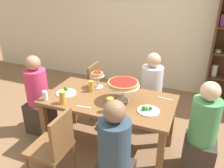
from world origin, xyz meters
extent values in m
plane|color=#846042|center=(0.00, 0.00, 0.00)|extent=(12.00, 12.00, 0.00)
cube|color=beige|center=(0.00, 2.20, 1.40)|extent=(8.00, 0.12, 2.80)
cube|color=brown|center=(0.00, 0.00, 0.72)|extent=(1.57, 0.82, 0.04)
cube|color=brown|center=(-0.73, -0.35, 0.35)|extent=(0.07, 0.07, 0.70)
cube|color=brown|center=(0.73, -0.35, 0.35)|extent=(0.07, 0.07, 0.70)
cube|color=brown|center=(-0.73, 0.35, 0.35)|extent=(0.07, 0.07, 0.70)
cube|color=brown|center=(0.73, 0.35, 0.35)|extent=(0.07, 0.07, 0.70)
cube|color=#4C2D19|center=(1.11, 1.98, 1.10)|extent=(0.03, 0.30, 2.20)
cylinder|color=beige|center=(1.20, 1.98, 0.57)|extent=(0.11, 0.11, 0.21)
cylinder|color=beige|center=(1.20, 1.98, 0.92)|extent=(0.11, 0.11, 0.04)
cube|color=#7A3370|center=(1.18, 1.98, 1.44)|extent=(0.06, 0.13, 0.19)
cylinder|color=#33475B|center=(0.36, -0.73, 0.70)|extent=(0.30, 0.30, 0.50)
sphere|color=#846047|center=(0.36, -0.73, 1.05)|extent=(0.20, 0.20, 0.20)
cube|color=#382D28|center=(-1.08, 0.00, 0.23)|extent=(0.34, 0.34, 0.45)
cylinder|color=#D63866|center=(-1.08, 0.00, 0.70)|extent=(0.30, 0.30, 0.50)
sphere|color=#A87A5B|center=(-1.08, 0.00, 1.05)|extent=(0.20, 0.20, 0.20)
cube|color=#382D28|center=(0.36, 0.72, 0.23)|extent=(0.34, 0.34, 0.45)
cylinder|color=silver|center=(0.36, 0.72, 0.70)|extent=(0.30, 0.30, 0.50)
sphere|color=tan|center=(0.36, 0.72, 1.05)|extent=(0.20, 0.20, 0.20)
cube|color=#382D28|center=(1.10, -0.02, 0.23)|extent=(0.34, 0.34, 0.45)
cylinder|color=#4C935B|center=(1.10, -0.02, 0.70)|extent=(0.30, 0.30, 0.50)
sphere|color=beige|center=(1.10, -0.02, 1.05)|extent=(0.20, 0.20, 0.20)
cube|color=brown|center=(-0.38, -0.72, 0.43)|extent=(0.40, 0.40, 0.04)
cube|color=brown|center=(-0.20, -0.72, 0.66)|extent=(0.04, 0.36, 0.42)
cylinder|color=brown|center=(-0.55, -0.55, 0.21)|extent=(0.04, 0.04, 0.41)
cylinder|color=brown|center=(-0.20, -0.55, 0.21)|extent=(0.04, 0.04, 0.41)
cube|color=brown|center=(-0.37, 0.69, 0.43)|extent=(0.40, 0.40, 0.04)
cube|color=brown|center=(-0.55, 0.69, 0.66)|extent=(0.04, 0.36, 0.42)
cylinder|color=brown|center=(-0.19, 0.87, 0.21)|extent=(0.04, 0.04, 0.41)
cylinder|color=brown|center=(-0.19, 0.52, 0.21)|extent=(0.04, 0.04, 0.41)
cylinder|color=brown|center=(-0.54, 0.87, 0.21)|extent=(0.04, 0.04, 0.41)
cylinder|color=brown|center=(-0.54, 0.52, 0.21)|extent=(0.04, 0.04, 0.41)
cylinder|color=silver|center=(0.17, 0.01, 0.75)|extent=(0.15, 0.15, 0.01)
cylinder|color=silver|center=(0.17, 0.01, 0.84)|extent=(0.03, 0.03, 0.18)
cylinder|color=silver|center=(0.17, 0.01, 0.94)|extent=(0.39, 0.39, 0.01)
cylinder|color=tan|center=(0.17, 0.01, 0.96)|extent=(0.36, 0.36, 0.04)
cylinder|color=maroon|center=(0.17, 0.01, 0.99)|extent=(0.32, 0.32, 0.00)
cylinder|color=silver|center=(-0.26, 0.24, 0.75)|extent=(0.15, 0.15, 0.01)
cylinder|color=silver|center=(-0.26, 0.24, 0.83)|extent=(0.03, 0.03, 0.15)
cylinder|color=silver|center=(-0.26, 0.24, 0.90)|extent=(0.18, 0.18, 0.01)
cylinder|color=tan|center=(-0.26, 0.24, 0.93)|extent=(0.15, 0.15, 0.04)
cylinder|color=maroon|center=(-0.26, 0.24, 0.95)|extent=(0.12, 0.12, 0.00)
cylinder|color=white|center=(0.51, -0.11, 0.75)|extent=(0.24, 0.24, 0.01)
sphere|color=#2D7028|center=(0.53, -0.10, 0.78)|extent=(0.04, 0.04, 0.04)
sphere|color=#2D7028|center=(0.47, -0.13, 0.78)|extent=(0.05, 0.05, 0.05)
sphere|color=#2D7028|center=(0.49, -0.11, 0.78)|extent=(0.04, 0.04, 0.04)
cylinder|color=white|center=(-0.55, -0.08, 0.75)|extent=(0.25, 0.25, 0.01)
sphere|color=#2D7028|center=(-0.58, -0.04, 0.78)|extent=(0.06, 0.06, 0.06)
sphere|color=#2D7028|center=(-0.59, -0.12, 0.78)|extent=(0.04, 0.04, 0.04)
cylinder|color=gold|center=(-0.45, -0.31, 0.82)|extent=(0.08, 0.08, 0.15)
cylinder|color=gold|center=(0.13, -0.27, 0.82)|extent=(0.08, 0.08, 0.16)
cylinder|color=gold|center=(-0.28, 0.10, 0.81)|extent=(0.06, 0.06, 0.14)
cylinder|color=white|center=(-0.69, -0.32, 0.80)|extent=(0.06, 0.06, 0.12)
cube|color=silver|center=(0.15, 0.31, 0.74)|extent=(0.18, 0.04, 0.00)
cube|color=silver|center=(-0.18, -0.29, 0.74)|extent=(0.18, 0.04, 0.00)
cube|color=silver|center=(0.63, 0.25, 0.74)|extent=(0.18, 0.04, 0.00)
cube|color=silver|center=(0.27, -0.33, 0.74)|extent=(0.18, 0.05, 0.00)
camera|label=1|loc=(0.96, -2.28, 2.07)|focal=37.18mm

